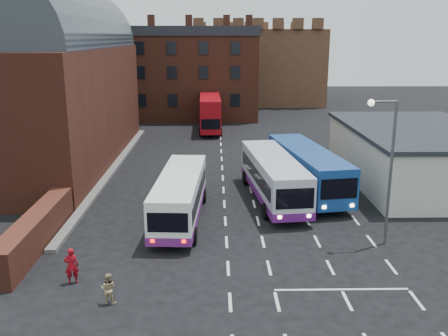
{
  "coord_description": "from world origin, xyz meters",
  "views": [
    {
      "loc": [
        -0.62,
        -23.01,
        10.94
      ],
      "look_at": [
        0.0,
        10.0,
        2.2
      ],
      "focal_mm": 40.0,
      "sensor_mm": 36.0,
      "label": 1
    }
  ],
  "objects_px": {
    "bus_white_outbound": "(180,193)",
    "street_lamp": "(387,159)",
    "bus_blue": "(307,167)",
    "bus_red_double": "(210,113)",
    "bus_white_inbound": "(273,175)",
    "pedestrian_beige": "(108,289)",
    "pedestrian_red": "(71,266)"
  },
  "relations": [
    {
      "from": "bus_white_outbound",
      "to": "bus_white_inbound",
      "type": "bearing_deg",
      "value": 34.09
    },
    {
      "from": "pedestrian_red",
      "to": "bus_red_double",
      "type": "bearing_deg",
      "value": -116.19
    },
    {
      "from": "bus_white_inbound",
      "to": "street_lamp",
      "type": "height_order",
      "value": "street_lamp"
    },
    {
      "from": "street_lamp",
      "to": "pedestrian_red",
      "type": "xyz_separation_m",
      "value": [
        -15.49,
        -4.14,
        -3.9
      ]
    },
    {
      "from": "bus_blue",
      "to": "pedestrian_beige",
      "type": "bearing_deg",
      "value": 45.31
    },
    {
      "from": "street_lamp",
      "to": "pedestrian_red",
      "type": "relative_size",
      "value": 4.6
    },
    {
      "from": "bus_white_outbound",
      "to": "street_lamp",
      "type": "height_order",
      "value": "street_lamp"
    },
    {
      "from": "bus_white_inbound",
      "to": "bus_blue",
      "type": "height_order",
      "value": "bus_blue"
    },
    {
      "from": "pedestrian_red",
      "to": "pedestrian_beige",
      "type": "relative_size",
      "value": 1.25
    },
    {
      "from": "pedestrian_red",
      "to": "bus_blue",
      "type": "bearing_deg",
      "value": -151.31
    },
    {
      "from": "bus_white_inbound",
      "to": "bus_blue",
      "type": "bearing_deg",
      "value": -151.83
    },
    {
      "from": "bus_blue",
      "to": "street_lamp",
      "type": "bearing_deg",
      "value": 94.99
    },
    {
      "from": "bus_red_double",
      "to": "street_lamp",
      "type": "height_order",
      "value": "street_lamp"
    },
    {
      "from": "street_lamp",
      "to": "bus_white_outbound",
      "type": "bearing_deg",
      "value": 160.34
    },
    {
      "from": "bus_white_inbound",
      "to": "pedestrian_beige",
      "type": "relative_size",
      "value": 8.32
    },
    {
      "from": "bus_white_inbound",
      "to": "bus_red_double",
      "type": "distance_m",
      "value": 26.5
    },
    {
      "from": "bus_blue",
      "to": "street_lamp",
      "type": "distance_m",
      "value": 10.14
    },
    {
      "from": "bus_red_double",
      "to": "bus_white_inbound",
      "type": "bearing_deg",
      "value": 98.72
    },
    {
      "from": "bus_white_inbound",
      "to": "pedestrian_red",
      "type": "relative_size",
      "value": 6.66
    },
    {
      "from": "bus_red_double",
      "to": "street_lamp",
      "type": "relative_size",
      "value": 1.31
    },
    {
      "from": "bus_white_outbound",
      "to": "bus_red_double",
      "type": "relative_size",
      "value": 1.02
    },
    {
      "from": "bus_red_double",
      "to": "pedestrian_red",
      "type": "distance_m",
      "value": 38.37
    },
    {
      "from": "bus_red_double",
      "to": "street_lamp",
      "type": "xyz_separation_m",
      "value": [
        9.49,
        -33.74,
        2.57
      ]
    },
    {
      "from": "bus_red_double",
      "to": "pedestrian_red",
      "type": "relative_size",
      "value": 6.02
    },
    {
      "from": "bus_red_double",
      "to": "pedestrian_beige",
      "type": "height_order",
      "value": "bus_red_double"
    },
    {
      "from": "bus_white_outbound",
      "to": "pedestrian_beige",
      "type": "xyz_separation_m",
      "value": [
        -2.37,
        -9.94,
        -1.0
      ]
    },
    {
      "from": "bus_white_inbound",
      "to": "street_lamp",
      "type": "bearing_deg",
      "value": 116.93
    },
    {
      "from": "bus_blue",
      "to": "pedestrian_beige",
      "type": "height_order",
      "value": "bus_blue"
    },
    {
      "from": "bus_red_double",
      "to": "pedestrian_red",
      "type": "height_order",
      "value": "bus_red_double"
    },
    {
      "from": "pedestrian_red",
      "to": "street_lamp",
      "type": "bearing_deg",
      "value": 177.77
    },
    {
      "from": "bus_white_outbound",
      "to": "bus_blue",
      "type": "distance_m",
      "value": 10.33
    },
    {
      "from": "bus_white_inbound",
      "to": "pedestrian_red",
      "type": "bearing_deg",
      "value": 42.07
    }
  ]
}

